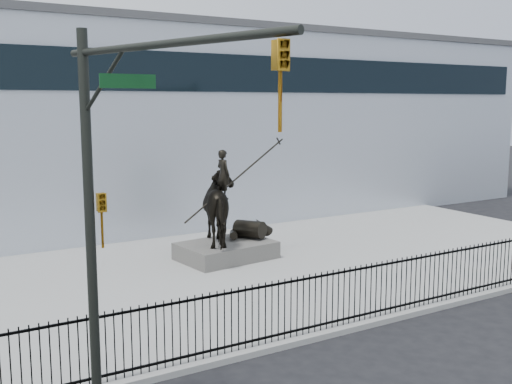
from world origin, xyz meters
TOP-DOWN VIEW (x-y plane):
  - ground at (0.00, 0.00)m, footprint 120.00×120.00m
  - plaza at (0.00, 7.00)m, footprint 30.00×12.00m
  - building at (0.00, 20.00)m, footprint 44.00×14.00m
  - picket_fence at (0.00, 1.25)m, footprint 22.10×0.10m
  - statue_plinth at (0.13, 8.52)m, footprint 3.48×2.58m
  - equestrian_statue at (0.19, 8.53)m, footprint 4.15×2.80m
  - traffic_signal_left at (-6.75, -0.62)m, footprint 1.52×4.84m

SIDE VIEW (x-z plane):
  - ground at x=0.00m, z-range 0.00..0.00m
  - plaza at x=0.00m, z-range 0.00..0.15m
  - statue_plinth at x=0.13m, z-range 0.15..0.76m
  - picket_fence at x=0.00m, z-range 0.15..1.65m
  - equestrian_statue at x=0.19m, z-range 0.27..3.80m
  - traffic_signal_left at x=-6.75m, z-range 0.53..7.53m
  - building at x=0.00m, z-range 0.00..9.00m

